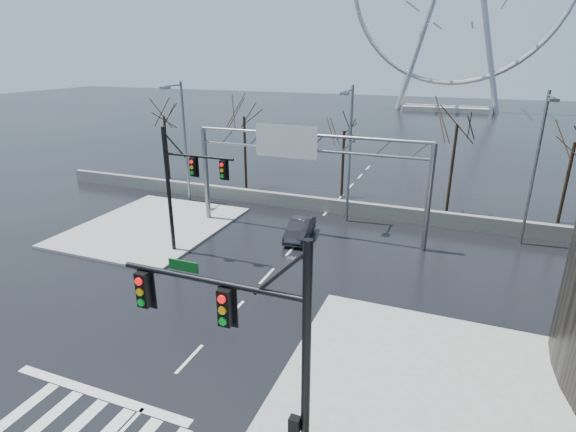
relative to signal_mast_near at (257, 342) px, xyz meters
The scene contains 16 objects.
ground 8.15m from the signal_mast_near, 141.85° to the left, with size 260.00×260.00×0.00m, color black.
sidewalk_right_ext 9.12m from the signal_mast_near, 51.18° to the left, with size 12.00×10.00×0.15m, color gray.
sidewalk_far 23.25m from the signal_mast_near, 135.18° to the left, with size 10.00×12.00×0.15m, color gray.
barrier_wall 24.96m from the signal_mast_near, 102.07° to the left, with size 52.00×0.50×1.10m, color slate.
signal_mast_near is the anchor object (origin of this frame).
signal_mast_far 17.03m from the signal_mast_near, 130.26° to the left, with size 4.72×0.41×8.00m.
sign_gantry 19.79m from the signal_mast_near, 106.19° to the left, with size 16.36×0.40×7.60m.
streetlight_left 28.07m from the signal_mast_near, 127.67° to the left, with size 0.50×2.55×10.00m.
streetlight_mid 22.44m from the signal_mast_near, 98.05° to the left, with size 0.50×2.55×10.00m.
streetlight_right 23.92m from the signal_mast_near, 68.25° to the left, with size 0.50×2.55×10.00m.
tree_far_left 36.36m from the signal_mast_near, 129.53° to the left, with size 3.50×3.50×7.00m.
tree_left 30.98m from the signal_mast_near, 117.18° to the left, with size 3.75×3.75×7.50m.
tree_center 29.00m from the signal_mast_near, 100.21° to the left, with size 3.25×3.25×6.50m.
tree_right 27.84m from the signal_mast_near, 82.02° to the left, with size 3.90×3.90×7.80m.
tree_far_right 30.45m from the signal_mast_near, 67.07° to the left, with size 3.40×3.40×6.80m.
car 19.21m from the signal_mast_near, 106.39° to the left, with size 1.43×4.10×1.35m, color black.
Camera 1 is at (9.54, -13.05, 12.03)m, focal length 28.00 mm.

